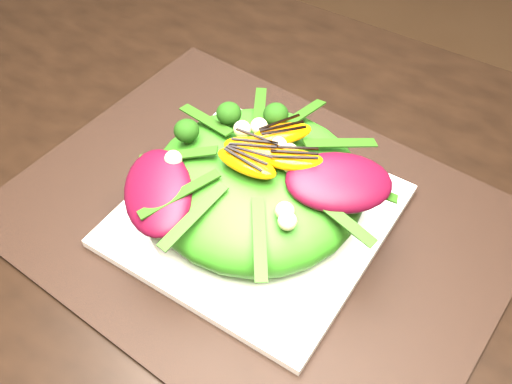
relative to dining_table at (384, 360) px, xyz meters
The scene contains 10 objects.
dining_table is the anchor object (origin of this frame).
placemat 0.19m from the dining_table, 160.78° to the left, with size 0.49×0.37×0.00m, color black.
plate_base 0.19m from the dining_table, 160.78° to the left, with size 0.25×0.25×0.01m, color white.
salad_bowl 0.19m from the dining_table, 160.78° to the left, with size 0.22×0.22×0.02m, color white.
lettuce_mound 0.20m from the dining_table, 160.78° to the left, with size 0.21×0.21×0.07m, color #317D17.
radicchio_leaf 0.17m from the dining_table, 141.45° to the left, with size 0.10×0.06×0.02m, color #3E0616.
orange_segment 0.24m from the dining_table, 156.43° to the left, with size 0.06×0.02×0.02m, color orange.
broccoli_floret 0.29m from the dining_table, 161.48° to the left, with size 0.03×0.03×0.03m, color #173209.
macadamia_nut 0.20m from the dining_table, behind, with size 0.02×0.02×0.02m, color beige.
balsamic_drizzle 0.24m from the dining_table, 156.43° to the left, with size 0.04×0.00×0.00m, color black.
Camera 1 is at (0.03, -0.26, 1.24)m, focal length 42.00 mm.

